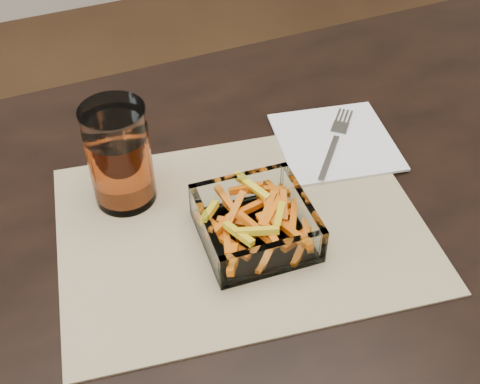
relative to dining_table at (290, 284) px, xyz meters
The scene contains 6 objects.
dining_table is the anchor object (origin of this frame).
placemat 0.11m from the dining_table, 139.89° to the left, with size 0.45×0.33×0.00m, color tan.
glass_bowl 0.12m from the dining_table, 154.40° to the left, with size 0.14×0.14×0.05m.
tumbler 0.28m from the dining_table, 137.89° to the left, with size 0.08×0.08×0.14m.
napkin 0.22m from the dining_table, 45.72° to the left, with size 0.16×0.16×0.00m, color white.
fork 0.22m from the dining_table, 45.70° to the left, with size 0.12×0.14×0.00m.
Camera 1 is at (-0.26, -0.43, 1.30)m, focal length 45.00 mm.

